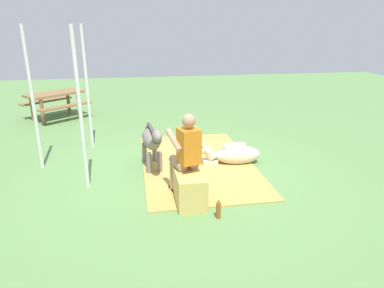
{
  "coord_description": "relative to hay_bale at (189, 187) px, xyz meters",
  "views": [
    {
      "loc": [
        -5.91,
        0.9,
        2.6
      ],
      "look_at": [
        -0.12,
        -0.09,
        0.55
      ],
      "focal_mm": 32.65,
      "sensor_mm": 36.0,
      "label": 1
    }
  ],
  "objects": [
    {
      "name": "ground_plane",
      "position": [
        1.22,
        -0.14,
        -0.25
      ],
      "size": [
        24.0,
        24.0,
        0.0
      ],
      "primitive_type": "plane",
      "color": "#608C4C"
    },
    {
      "name": "hay_patch",
      "position": [
        1.49,
        -0.39,
        -0.24
      ],
      "size": [
        3.48,
        2.09,
        0.02
      ],
      "primitive_type": "cube",
      "color": "tan",
      "rests_on": "ground"
    },
    {
      "name": "hay_bale",
      "position": [
        0.0,
        0.0,
        0.0
      ],
      "size": [
        0.77,
        0.42,
        0.49
      ],
      "primitive_type": "cube",
      "color": "tan",
      "rests_on": "ground"
    },
    {
      "name": "person_seated",
      "position": [
        0.16,
        0.03,
        0.52
      ],
      "size": [
        0.71,
        0.52,
        1.37
      ],
      "color": "tan",
      "rests_on": "ground"
    },
    {
      "name": "pony_standing",
      "position": [
        1.37,
        0.47,
        0.32
      ],
      "size": [
        1.35,
        0.4,
        0.93
      ],
      "color": "slate",
      "rests_on": "ground"
    },
    {
      "name": "pony_lying",
      "position": [
        1.38,
        -1.07,
        -0.06
      ],
      "size": [
        0.45,
        1.34,
        0.42
      ],
      "color": "beige",
      "rests_on": "ground"
    },
    {
      "name": "soda_bottle",
      "position": [
        -0.53,
        -0.32,
        -0.11
      ],
      "size": [
        0.07,
        0.07,
        0.29
      ],
      "color": "brown",
      "rests_on": "ground"
    },
    {
      "name": "tent_pole_left",
      "position": [
        0.82,
        1.59,
        1.04
      ],
      "size": [
        0.06,
        0.06,
        2.58
      ],
      "primitive_type": "cylinder",
      "color": "silver",
      "rests_on": "ground"
    },
    {
      "name": "tent_pole_right",
      "position": [
        2.89,
        1.71,
        1.04
      ],
      "size": [
        0.06,
        0.06,
        2.58
      ],
      "primitive_type": "cylinder",
      "color": "silver",
      "rests_on": "ground"
    },
    {
      "name": "tent_pole_mid",
      "position": [
        1.82,
        2.53,
        1.04
      ],
      "size": [
        0.06,
        0.06,
        2.58
      ],
      "primitive_type": "cylinder",
      "color": "silver",
      "rests_on": "ground"
    },
    {
      "name": "picnic_bench",
      "position": [
        5.5,
        2.94,
        0.33
      ],
      "size": [
        1.96,
        1.98,
        0.75
      ],
      "color": "olive",
      "rests_on": "ground"
    }
  ]
}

